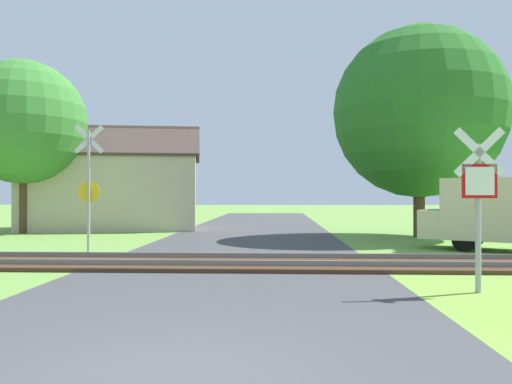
{
  "coord_description": "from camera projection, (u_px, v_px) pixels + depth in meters",
  "views": [
    {
      "loc": [
        1.05,
        -4.58,
        1.73
      ],
      "look_at": [
        0.5,
        8.59,
        1.8
      ],
      "focal_mm": 35.0,
      "sensor_mm": 36.0,
      "label": 1
    }
  ],
  "objects": [
    {
      "name": "crossing_sign_far",
      "position": [
        89.0,
        182.0,
        15.11
      ],
      "size": [
        0.87,
        0.19,
        3.86
      ],
      "rotation": [
        0.0,
        0.0,
        0.17
      ],
      "color": "#9E9EA5",
      "rests_on": "ground"
    },
    {
      "name": "tree_right",
      "position": [
        419.0,
        112.0,
        20.24
      ],
      "size": [
        6.94,
        6.94,
        8.55
      ],
      "color": "#513823",
      "rests_on": "ground"
    },
    {
      "name": "ground_plane",
      "position": [
        163.0,
        381.0,
        4.61
      ],
      "size": [
        160.0,
        160.0,
        0.0
      ],
      "primitive_type": "plane",
      "color": "#6B9942"
    },
    {
      "name": "house",
      "position": [
        114.0,
        190.0,
        25.08
      ],
      "size": [
        9.25,
        6.4,
        5.22
      ],
      "rotation": [
        0.0,
        0.0,
        0.16
      ],
      "color": "#C6B293",
      "rests_on": "ground"
    },
    {
      "name": "stop_sign_near",
      "position": [
        479.0,
        196.0,
        8.74
      ],
      "size": [
        0.88,
        0.15,
        2.91
      ],
      "rotation": [
        0.0,
        0.0,
        3.11
      ],
      "color": "#9E9EA5",
      "rests_on": "ground"
    },
    {
      "name": "tree_left",
      "position": [
        23.0,
        122.0,
        22.27
      ],
      "size": [
        5.53,
        5.53,
        7.74
      ],
      "color": "#513823",
      "rests_on": "ground"
    },
    {
      "name": "rail_track",
      "position": [
        234.0,
        263.0,
        12.19
      ],
      "size": [
        60.0,
        2.6,
        0.22
      ],
      "color": "#422D1E",
      "rests_on": "ground"
    },
    {
      "name": "road_asphalt",
      "position": [
        198.0,
        325.0,
        6.61
      ],
      "size": [
        6.93,
        80.0,
        0.01
      ],
      "primitive_type": "cube",
      "color": "#424244",
      "rests_on": "ground"
    }
  ]
}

